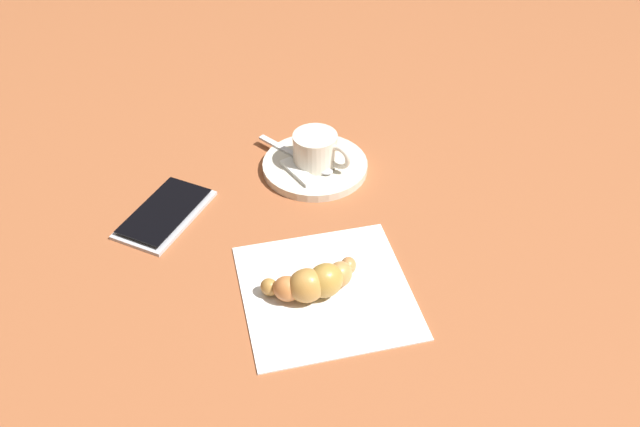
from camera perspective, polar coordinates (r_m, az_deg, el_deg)
The scene contains 8 objects.
ground_plane at distance 0.84m, azimuth -0.91°, elevation -1.64°, with size 1.80×1.80×0.00m, color #9A5430.
saucer at distance 0.93m, azimuth -0.42°, elevation 4.06°, with size 0.15×0.15×0.01m, color beige.
espresso_cup at distance 0.92m, azimuth -0.31°, elevation 5.46°, with size 0.07×0.08×0.05m.
teaspoon at distance 0.93m, azimuth -1.13°, elevation 4.51°, with size 0.11×0.11×0.01m.
sugar_packet at distance 0.91m, azimuth -1.89°, elevation 3.56°, with size 0.07×0.02×0.01m, color white.
napkin at distance 0.76m, azimuth 0.52°, elevation -6.57°, with size 0.19×0.19×0.00m, color white.
croissant at distance 0.75m, azimuth -0.45°, elevation -5.84°, with size 0.07×0.12×0.04m.
cell_phone at distance 0.88m, azimuth -13.05°, elevation 0.05°, with size 0.15×0.13×0.01m.
Camera 1 is at (0.62, -0.03, 0.56)m, focal length 37.62 mm.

